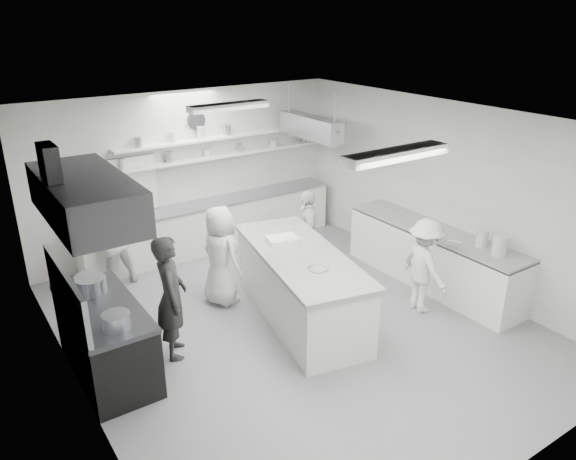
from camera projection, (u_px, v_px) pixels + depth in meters
floor at (295, 325)px, 8.09m from camera, size 6.00×7.00×0.02m
ceiling at (296, 120)px, 6.97m from camera, size 6.00×7.00×0.02m
wall_back at (188, 172)px, 10.22m from camera, size 6.00×0.04×3.00m
wall_front at (521, 353)px, 4.84m from camera, size 6.00×0.04×3.00m
wall_left at (69, 288)px, 5.97m from camera, size 0.04×7.00×3.00m
wall_right at (444, 192)px, 9.09m from camera, size 0.04×7.00×3.00m
stove at (107, 341)px, 6.88m from camera, size 0.80×1.80×0.90m
exhaust_hood at (86, 198)px, 6.17m from camera, size 0.85×2.00×0.50m
back_counter at (213, 226)px, 10.53m from camera, size 5.00×0.60×0.92m
shelf_lower at (224, 155)px, 10.39m from camera, size 4.20×0.26×0.04m
shelf_upper at (224, 137)px, 10.26m from camera, size 4.20×0.26×0.04m
pass_through_window at (120, 187)px, 9.55m from camera, size 1.30×0.04×1.00m
wall_clock at (196, 120)px, 9.94m from camera, size 0.32×0.05×0.32m
right_counter at (432, 258)px, 9.14m from camera, size 0.74×3.30×0.94m
pot_rack at (310, 127)px, 10.11m from camera, size 0.30×1.60×0.40m
light_fixture_front at (396, 154)px, 5.61m from camera, size 1.30×0.25×0.10m
light_fixture_rear at (229, 106)px, 8.38m from camera, size 1.30×0.25×0.10m
prep_island at (301, 287)px, 8.09m from camera, size 1.56×2.90×1.01m
stove_pot at (91, 287)px, 6.97m from camera, size 0.38×0.38×0.26m
cook_stove at (171, 297)px, 7.11m from camera, size 0.60×0.73×1.70m
cook_back at (109, 238)px, 8.97m from camera, size 0.92×0.78×1.68m
cook_island_left at (220, 256)px, 8.44m from camera, size 0.66×0.87×1.59m
cook_island_right at (307, 232)px, 9.47m from camera, size 0.74×0.94×1.50m
cook_right at (425, 266)px, 8.23m from camera, size 0.70×1.03×1.48m
bowl_island_a at (318, 270)px, 7.40m from camera, size 0.27×0.27×0.06m
bowl_island_b at (329, 262)px, 7.65m from camera, size 0.26×0.26×0.06m
bowl_right at (453, 244)px, 8.42m from camera, size 0.28×0.28×0.05m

